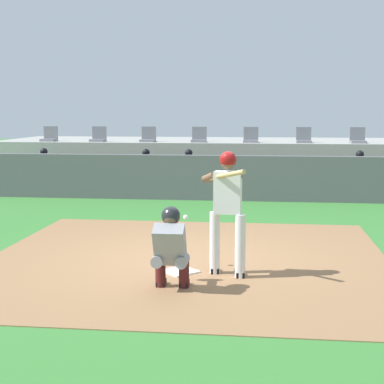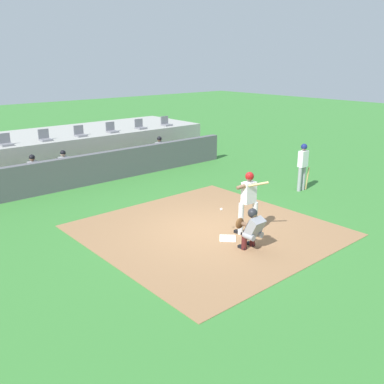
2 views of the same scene
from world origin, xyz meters
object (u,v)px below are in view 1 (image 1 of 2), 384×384
home_plate (180,271)px  stadium_seat_0 (50,137)px  stadium_seat_1 (98,137)px  stadium_seat_2 (148,138)px  catcher_crouched (171,245)px  batter_at_plate (227,205)px  stadium_seat_3 (199,138)px  stadium_seat_6 (358,139)px  dugout_player_2 (188,171)px  dugout_player_1 (145,171)px  stadium_seat_4 (251,138)px  dugout_player_3 (360,173)px  stadium_seat_5 (304,138)px  dugout_player_0 (43,170)px

home_plate → stadium_seat_0: bearing=119.2°
stadium_seat_1 → stadium_seat_2: (1.63, 0.00, 0.00)m
home_plate → catcher_crouched: 1.02m
batter_at_plate → stadium_seat_3: size_ratio=3.76×
stadium_seat_0 → stadium_seat_6: (9.75, 0.00, 0.00)m
stadium_seat_0 → stadium_seat_2: 3.25m
catcher_crouched → stadium_seat_3: size_ratio=3.16×
stadium_seat_3 → stadium_seat_0: bearing=180.0°
dugout_player_2 → dugout_player_1: bearing=180.0°
batter_at_plate → stadium_seat_4: stadium_seat_4 is taller
stadium_seat_1 → dugout_player_3: bearing=-14.4°
dugout_player_1 → dugout_player_2: 1.23m
stadium_seat_3 → stadium_seat_4: 1.62m
stadium_seat_0 → stadium_seat_1: bearing=0.0°
dugout_player_2 → stadium_seat_0: 5.27m
dugout_player_2 → stadium_seat_5: size_ratio=2.71×
stadium_seat_0 → stadium_seat_5: bearing=0.0°
stadium_seat_0 → dugout_player_0: bearing=-75.8°
home_plate → stadium_seat_4: size_ratio=0.92×
batter_at_plate → stadium_seat_3: bearing=98.3°
catcher_crouched → dugout_player_2: dugout_player_2 is taller
catcher_crouched → stadium_seat_2: 11.32m
stadium_seat_1 → stadium_seat_6: bearing=0.0°
dugout_player_0 → stadium_seat_3: size_ratio=2.71×
dugout_player_1 → dugout_player_2: same height
home_plate → dugout_player_1: size_ratio=0.34×
batter_at_plate → dugout_player_1: batter_at_plate is taller
dugout_player_0 → stadium_seat_0: size_ratio=2.71×
dugout_player_3 → stadium_seat_3: bearing=156.4°
batter_at_plate → dugout_player_0: 10.11m
stadium_seat_1 → stadium_seat_2: same height
batter_at_plate → dugout_player_1: bearing=108.9°
batter_at_plate → dugout_player_0: (-5.86, 8.23, -0.36)m
dugout_player_2 → stadium_seat_3: size_ratio=2.71×
home_plate → stadium_seat_6: (4.06, 10.18, 1.51)m
stadium_seat_1 → dugout_player_1: bearing=-46.5°
stadium_seat_3 → stadium_seat_6: bearing=0.0°
dugout_player_1 → batter_at_plate: bearing=-71.1°
dugout_player_0 → dugout_player_2: size_ratio=1.00×
dugout_player_1 → stadium_seat_1: bearing=133.5°
stadium_seat_4 → stadium_seat_6: bearing=0.0°
batter_at_plate → stadium_seat_0: size_ratio=3.76×
dugout_player_3 → stadium_seat_0: size_ratio=2.71×
batter_at_plate → stadium_seat_1: 11.32m
stadium_seat_0 → stadium_seat_3: bearing=0.0°
batter_at_plate → stadium_seat_6: size_ratio=3.76×
dugout_player_2 → stadium_seat_1: stadium_seat_1 is taller
dugout_player_0 → stadium_seat_2: size_ratio=2.71×
dugout_player_2 → stadium_seat_4: (1.71, 2.03, 0.86)m
stadium_seat_5 → batter_at_plate: bearing=-99.7°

